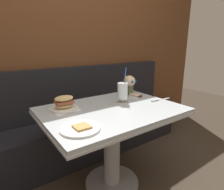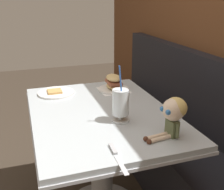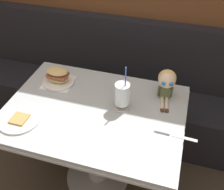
{
  "view_description": "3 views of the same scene",
  "coord_description": "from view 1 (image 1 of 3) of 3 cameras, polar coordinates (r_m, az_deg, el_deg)",
  "views": [
    {
      "loc": [
        -0.84,
        -1.0,
        1.25
      ],
      "look_at": [
        0.04,
        0.24,
        0.83
      ],
      "focal_mm": 30.08,
      "sensor_mm": 36.0,
      "label": 1
    },
    {
      "loc": [
        1.45,
        -0.23,
        1.4
      ],
      "look_at": [
        0.0,
        0.25,
        0.84
      ],
      "focal_mm": 44.58,
      "sensor_mm": 36.0,
      "label": 2
    },
    {
      "loc": [
        0.45,
        -0.94,
        1.85
      ],
      "look_at": [
        0.1,
        0.24,
        0.83
      ],
      "focal_mm": 42.6,
      "sensor_mm": 36.0,
      "label": 3
    }
  ],
  "objects": [
    {
      "name": "sandwich_plate",
      "position": [
        1.53,
        -14.29,
        -2.68
      ],
      "size": [
        0.22,
        0.22,
        0.12
      ],
      "color": "white",
      "rests_on": "diner_table"
    },
    {
      "name": "wood_panel_wall",
      "position": [
        2.22,
        -13.52,
        13.63
      ],
      "size": [
        4.4,
        0.08,
        2.4
      ],
      "primitive_type": "cube",
      "color": "brown",
      "rests_on": "ground"
    },
    {
      "name": "butter_knife",
      "position": [
        1.79,
        13.65,
        -1.52
      ],
      "size": [
        0.24,
        0.03,
        0.01
      ],
      "color": "silver",
      "rests_on": "diner_table"
    },
    {
      "name": "toast_plate",
      "position": [
        1.18,
        -9.59,
        -9.92
      ],
      "size": [
        0.25,
        0.25,
        0.03
      ],
      "color": "white",
      "rests_on": "diner_table"
    },
    {
      "name": "milkshake_glass",
      "position": [
        1.65,
        3.24,
        0.94
      ],
      "size": [
        0.1,
        0.1,
        0.32
      ],
      "color": "silver",
      "rests_on": "diner_table"
    },
    {
      "name": "seated_doll",
      "position": [
        1.92,
        5.49,
        3.86
      ],
      "size": [
        0.13,
        0.23,
        0.2
      ],
      "color": "#5B6642",
      "rests_on": "diner_table"
    },
    {
      "name": "booth_bench",
      "position": [
        2.2,
        -9.68,
        -9.75
      ],
      "size": [
        2.6,
        0.48,
        1.0
      ],
      "color": "black",
      "rests_on": "ground"
    },
    {
      "name": "diner_table",
      "position": [
        1.61,
        -0.03,
        -10.64
      ],
      "size": [
        1.11,
        0.81,
        0.74
      ],
      "color": "#B2BCC1",
      "rests_on": "ground"
    }
  ]
}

